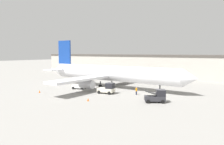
% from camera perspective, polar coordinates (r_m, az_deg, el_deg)
% --- Properties ---
extents(ground_plane, '(400.00, 400.00, 0.00)m').
position_cam_1_polar(ground_plane, '(54.43, 0.00, -3.99)').
color(ground_plane, gray).
extents(terminal_building, '(99.54, 15.99, 7.93)m').
position_cam_1_polar(terminal_building, '(88.36, 8.79, 2.09)').
color(terminal_building, '#ADA89E').
rests_on(terminal_building, ground_plane).
extents(airplane, '(42.26, 35.56, 12.16)m').
position_cam_1_polar(airplane, '(54.57, -0.89, -0.19)').
color(airplane, white).
rests_on(airplane, ground_plane).
extents(ground_crew_worker, '(0.35, 0.35, 1.61)m').
position_cam_1_polar(ground_crew_worker, '(45.59, 6.39, -4.74)').
color(ground_crew_worker, '#1E2338').
rests_on(ground_crew_worker, ground_plane).
extents(baggage_tug, '(3.73, 2.88, 1.84)m').
position_cam_1_polar(baggage_tug, '(52.95, -8.24, -3.37)').
color(baggage_tug, silver).
rests_on(baggage_tug, ground_plane).
extents(belt_loader_truck, '(3.90, 3.42, 2.29)m').
position_cam_1_polar(belt_loader_truck, '(39.20, 11.55, -6.14)').
color(belt_loader_truck, '#2D2D33').
rests_on(belt_loader_truck, ground_plane).
extents(pushback_tug, '(3.80, 2.62, 2.33)m').
position_cam_1_polar(pushback_tug, '(46.55, -1.23, -4.25)').
color(pushback_tug, beige).
rests_on(pushback_tug, ground_plane).
extents(safety_cone_near, '(0.36, 0.36, 0.55)m').
position_cam_1_polar(safety_cone_near, '(39.81, -6.28, -7.06)').
color(safety_cone_near, '#EF590F').
rests_on(safety_cone_near, ground_plane).
extents(safety_cone_far, '(0.36, 0.36, 0.55)m').
position_cam_1_polar(safety_cone_far, '(50.25, -18.40, -4.72)').
color(safety_cone_far, '#EF590F').
rests_on(safety_cone_far, ground_plane).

